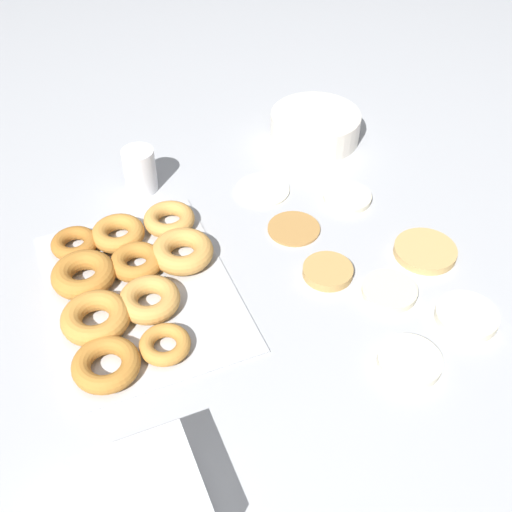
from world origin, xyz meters
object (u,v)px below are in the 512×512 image
Objects in this scene: pancake_6 at (467,316)px; pancake_1 at (294,228)px; donut_tray at (130,281)px; container_stack at (146,506)px; pancake_2 at (347,197)px; pancake_7 at (263,189)px; paper_cup at (140,170)px; pancake_0 at (328,271)px; batter_bowl at (315,126)px; pancake_4 at (425,251)px; pancake_3 at (390,291)px; pancake_5 at (410,361)px.

pancake_1 is at bearing -151.96° from pancake_6.
container_stack is (0.40, -0.08, 0.02)m from donut_tray.
container_stack is (0.43, -0.40, 0.03)m from pancake_1.
pancake_2 is 0.46m from donut_tray.
pancake_2 is 0.87× the size of pancake_7.
pancake_7 is at bearing 145.05° from container_stack.
paper_cup is at bearing 165.40° from container_stack.
pancake_1 is at bearing -178.27° from pancake_0.
batter_bowl is at bearing 179.14° from pancake_6.
pancake_4 is at bearing 83.51° from pancake_0.
pancake_2 is 0.26m from pancake_3.
pancake_7 is 0.22m from batter_bowl.
pancake_6 is at bearing -8.94° from pancake_4.
pancake_6 is at bearing 40.93° from pancake_3.
pancake_2 is at bearing 131.34° from container_stack.
pancake_1 is 0.22m from pancake_3.
paper_cup reaches higher than donut_tray.
pancake_2 is at bearing 142.43° from pancake_0.
container_stack reaches higher than donut_tray.
paper_cup is (-0.44, -0.31, 0.04)m from pancake_3.
pancake_1 is 1.10× the size of paper_cup.
pancake_0 is 0.43m from paper_cup.
pancake_4 reaches higher than pancake_7.
pancake_0 is 0.81× the size of pancake_7.
pancake_1 is at bearing -73.12° from pancake_2.
pancake_5 is 0.48m from pancake_7.
pancake_5 is at bearing 47.72° from donut_tray.
pancake_5 is at bearing -13.11° from batter_bowl.
pancake_3 is at bearing 65.78° from donut_tray.
paper_cup is (0.03, -0.40, 0.01)m from batter_bowl.
batter_bowl reaches higher than donut_tray.
pancake_2 is 0.40m from pancake_5.
pancake_3 is 0.61× the size of container_stack.
pancake_7 is (-0.09, -0.14, -0.00)m from pancake_2.
pancake_4 is at bearing 141.33° from pancake_5.
pancake_0 is at bearing -173.09° from pancake_5.
pancake_3 is 0.83× the size of pancake_4.
donut_tray is (0.07, -0.45, 0.01)m from pancake_2.
pancake_0 is 0.89× the size of pancake_5.
pancake_7 is at bearing -176.46° from pancake_1.
batter_bowl is 0.40m from paper_cup.
container_stack is 1.71× the size of paper_cup.
pancake_5 is 1.09× the size of paper_cup.
pancake_2 is at bearing -9.55° from batter_bowl.
pancake_7 is at bearing -122.02° from pancake_2.
pancake_0 is 0.89× the size of pancake_1.
pancake_7 is at bearing -165.64° from pancake_3.
pancake_5 is (0.20, -0.16, -0.00)m from pancake_4.
donut_tray is at bearing -80.98° from pancake_2.
paper_cup reaches higher than batter_bowl.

